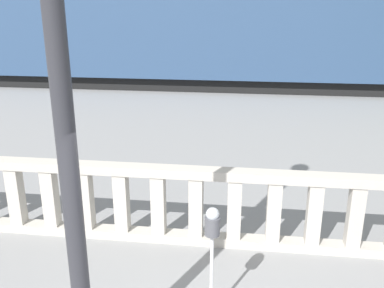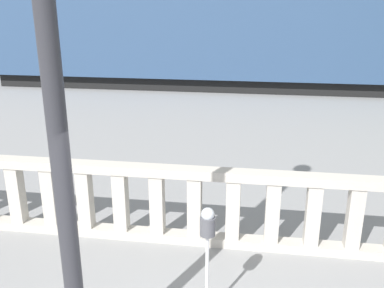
# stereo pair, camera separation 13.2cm
# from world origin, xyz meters

# --- Properties ---
(balustrade) EXTENTS (14.45, 0.24, 1.21)m
(balustrade) POSITION_xyz_m (-0.00, 3.27, 0.60)
(balustrade) COLOR #BCB5A8
(balustrade) RESTS_ON ground
(lamppost) EXTENTS (0.37, 0.37, 6.21)m
(lamppost) POSITION_xyz_m (-1.31, 0.73, 3.32)
(lamppost) COLOR #2D2D33
(lamppost) RESTS_ON ground
(parking_meter) EXTENTS (0.17, 0.17, 1.39)m
(parking_meter) POSITION_xyz_m (-0.20, 1.72, 1.11)
(parking_meter) COLOR silver
(parking_meter) RESTS_ON ground
(train_near) EXTENTS (19.83, 2.93, 4.54)m
(train_near) POSITION_xyz_m (-0.65, 15.52, 2.07)
(train_near) COLOR black
(train_near) RESTS_ON ground
(train_far) EXTENTS (22.68, 3.19, 3.80)m
(train_far) POSITION_xyz_m (-3.03, 25.63, 1.69)
(train_far) COLOR black
(train_far) RESTS_ON ground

